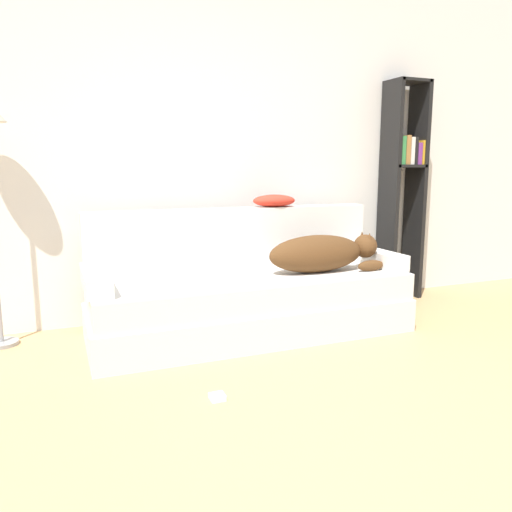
{
  "coord_description": "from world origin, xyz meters",
  "views": [
    {
      "loc": [
        -1.13,
        -1.29,
        1.13
      ],
      "look_at": [
        0.08,
        1.71,
        0.56
      ],
      "focal_mm": 35.0,
      "sensor_mm": 36.0,
      "label": 1
    }
  ],
  "objects_px": {
    "throw_pillow": "(274,201)",
    "bookshelf": "(403,179)",
    "dog": "(323,253)",
    "power_adapter": "(217,397)",
    "couch": "(251,305)",
    "laptop": "(234,277)"
  },
  "relations": [
    {
      "from": "bookshelf",
      "to": "power_adapter",
      "type": "xyz_separation_m",
      "value": [
        -2.11,
        -1.33,
        -1.03
      ]
    },
    {
      "from": "bookshelf",
      "to": "dog",
      "type": "bearing_deg",
      "value": -154.13
    },
    {
      "from": "laptop",
      "to": "bookshelf",
      "type": "relative_size",
      "value": 0.19
    },
    {
      "from": "dog",
      "to": "throw_pillow",
      "type": "distance_m",
      "value": 0.57
    },
    {
      "from": "dog",
      "to": "bookshelf",
      "type": "distance_m",
      "value": 1.29
    },
    {
      "from": "throw_pillow",
      "to": "bookshelf",
      "type": "distance_m",
      "value": 1.28
    },
    {
      "from": "laptop",
      "to": "power_adapter",
      "type": "relative_size",
      "value": 4.81
    },
    {
      "from": "laptop",
      "to": "throw_pillow",
      "type": "xyz_separation_m",
      "value": [
        0.46,
        0.39,
        0.47
      ]
    },
    {
      "from": "dog",
      "to": "power_adapter",
      "type": "xyz_separation_m",
      "value": [
        -1.04,
        -0.81,
        -0.53
      ]
    },
    {
      "from": "throw_pillow",
      "to": "power_adapter",
      "type": "bearing_deg",
      "value": -124.86
    },
    {
      "from": "dog",
      "to": "throw_pillow",
      "type": "bearing_deg",
      "value": 115.44
    },
    {
      "from": "dog",
      "to": "throw_pillow",
      "type": "height_order",
      "value": "throw_pillow"
    },
    {
      "from": "dog",
      "to": "power_adapter",
      "type": "height_order",
      "value": "dog"
    },
    {
      "from": "dog",
      "to": "power_adapter",
      "type": "distance_m",
      "value": 1.42
    },
    {
      "from": "couch",
      "to": "throw_pillow",
      "type": "relative_size",
      "value": 6.52
    },
    {
      "from": "couch",
      "to": "power_adapter",
      "type": "relative_size",
      "value": 29.68
    },
    {
      "from": "laptop",
      "to": "power_adapter",
      "type": "bearing_deg",
      "value": -129.73
    },
    {
      "from": "couch",
      "to": "bookshelf",
      "type": "height_order",
      "value": "bookshelf"
    },
    {
      "from": "couch",
      "to": "power_adapter",
      "type": "height_order",
      "value": "couch"
    },
    {
      "from": "throw_pillow",
      "to": "power_adapter",
      "type": "distance_m",
      "value": 1.72
    },
    {
      "from": "couch",
      "to": "power_adapter",
      "type": "bearing_deg",
      "value": -120.84
    },
    {
      "from": "throw_pillow",
      "to": "bookshelf",
      "type": "xyz_separation_m",
      "value": [
        1.27,
        0.11,
        0.15
      ]
    }
  ]
}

